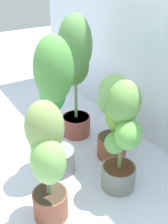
{
  "coord_description": "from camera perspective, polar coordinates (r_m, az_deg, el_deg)",
  "views": [
    {
      "loc": [
        1.34,
        -0.53,
        1.28
      ],
      "look_at": [
        0.08,
        0.25,
        0.44
      ],
      "focal_mm": 45.36,
      "sensor_mm": 36.0,
      "label": 1
    }
  ],
  "objects": [
    {
      "name": "potted_plant_center",
      "position": [
        1.67,
        -5.92,
        3.29
      ],
      "size": [
        0.37,
        0.33,
        0.91
      ],
      "color": "gray",
      "rests_on": "ground"
    },
    {
      "name": "potted_plant_back_left",
      "position": [
        2.07,
        -1.91,
        9.43
      ],
      "size": [
        0.37,
        0.35,
        0.95
      ],
      "color": "#9A4B3F",
      "rests_on": "ground"
    },
    {
      "name": "potted_plant_back_right",
      "position": [
        1.61,
        7.58,
        -4.32
      ],
      "size": [
        0.36,
        0.27,
        0.71
      ],
      "color": "gray",
      "rests_on": "ground"
    },
    {
      "name": "ground_plane",
      "position": [
        1.93,
        -7.77,
        -12.5
      ],
      "size": [
        8.0,
        8.0,
        0.0
      ],
      "primitive_type": "plane",
      "color": "silver",
      "rests_on": "ground"
    },
    {
      "name": "potted_plant_back_center",
      "position": [
        1.9,
        5.81,
        0.18
      ],
      "size": [
        0.33,
        0.28,
        0.62
      ],
      "color": "#974E33",
      "rests_on": "ground"
    },
    {
      "name": "mylar_back_wall",
      "position": [
        1.95,
        15.03,
        20.23
      ],
      "size": [
        3.2,
        0.01,
        2.0
      ],
      "primitive_type": "cube",
      "color": "silver",
      "rests_on": "ground"
    },
    {
      "name": "potted_plant_front_right",
      "position": [
        1.41,
        -7.45,
        -9.27
      ],
      "size": [
        0.35,
        0.26,
        0.71
      ],
      "color": "brown",
      "rests_on": "ground"
    }
  ]
}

